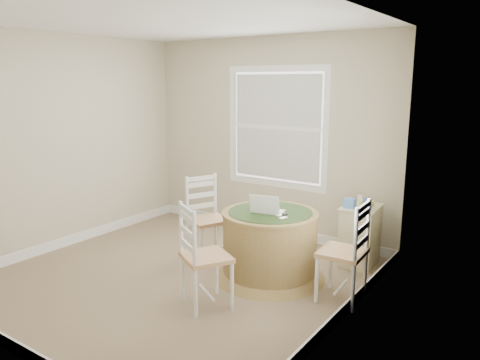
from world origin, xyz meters
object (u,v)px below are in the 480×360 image
Objects in this scene: round_table at (270,242)px; chair_near at (206,257)px; corner_chest at (360,235)px; chair_left at (208,220)px; chair_right at (342,252)px; laptop at (267,210)px.

round_table is 1.24× the size of chair_near.
round_table is at bearing -130.48° from corner_chest.
round_table is at bearing -68.53° from chair_left.
chair_left and chair_right have the same top height.
chair_left is 1.40× the size of corner_chest.
chair_right is 1.40× the size of corner_chest.
round_table is at bearing -98.14° from chair_right.
chair_right is (0.97, 0.81, 0.00)m from chair_near.
chair_left is 1.68m from chair_right.
chair_near is 1.00× the size of chair_right.
chair_near is at bearing 68.12° from laptop.
chair_right is 0.98m from corner_chest.
chair_right is at bearing 6.97° from round_table.
corner_chest is at bearing -138.00° from laptop.
laptop reaches higher than corner_chest.
chair_near is at bearing -53.48° from chair_right.
chair_near is at bearing -118.76° from chair_left.
chair_left and chair_near have the same top height.
laptop is at bearing -95.07° from chair_right.
chair_near reaches higher than laptop.
chair_right is (1.67, -0.10, 0.00)m from chair_left.
round_table is 0.35m from laptop.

